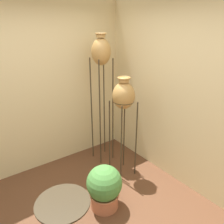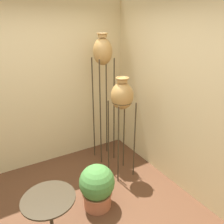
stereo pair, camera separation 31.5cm
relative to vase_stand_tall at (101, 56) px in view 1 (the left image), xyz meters
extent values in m
cube|color=beige|center=(-1.06, 0.44, -0.44)|extent=(7.27, 0.06, 2.70)
cube|color=beige|center=(0.60, -1.22, -0.44)|extent=(0.06, 7.27, 2.70)
cylinder|color=#382D1E|center=(-0.13, -0.13, -0.91)|extent=(0.02, 0.02, 1.76)
cylinder|color=#382D1E|center=(0.13, -0.13, -0.91)|extent=(0.02, 0.02, 1.76)
cylinder|color=#382D1E|center=(-0.13, 0.13, -0.91)|extent=(0.02, 0.02, 1.76)
cylinder|color=#382D1E|center=(0.13, 0.13, -0.91)|extent=(0.02, 0.02, 1.76)
torus|color=#382D1E|center=(0.00, 0.00, -0.03)|extent=(0.26, 0.26, 0.02)
ellipsoid|color=#B28447|center=(0.00, 0.00, 0.06)|extent=(0.30, 0.30, 0.41)
cylinder|color=#B28447|center=(0.00, 0.00, 0.29)|extent=(0.13, 0.13, 0.06)
torus|color=#B28447|center=(0.00, 0.00, 0.32)|extent=(0.17, 0.17, 0.02)
cylinder|color=#382D1E|center=(-0.14, -0.70, -1.19)|extent=(0.02, 0.02, 1.21)
cylinder|color=#382D1E|center=(0.14, -0.70, -1.19)|extent=(0.02, 0.02, 1.21)
cylinder|color=#382D1E|center=(-0.14, -0.41, -1.19)|extent=(0.02, 0.02, 1.21)
cylinder|color=#382D1E|center=(0.14, -0.41, -1.19)|extent=(0.02, 0.02, 1.21)
torus|color=#382D1E|center=(0.00, -0.55, -0.58)|extent=(0.29, 0.29, 0.02)
ellipsoid|color=#B28447|center=(0.00, -0.55, -0.49)|extent=(0.32, 0.32, 0.39)
cylinder|color=#B28447|center=(0.00, -0.55, -0.27)|extent=(0.14, 0.14, 0.06)
torus|color=#B28447|center=(0.00, -0.55, -0.24)|extent=(0.19, 0.19, 0.02)
cylinder|color=#382D1E|center=(-1.29, -1.24, -1.16)|extent=(0.53, 0.53, 0.02)
cylinder|color=#B26647|center=(-0.64, -0.98, -1.69)|extent=(0.35, 0.35, 0.21)
torus|color=#B26647|center=(-0.64, -0.98, -1.58)|extent=(0.38, 0.38, 0.02)
sphere|color=#47843D|center=(-0.64, -0.98, -1.41)|extent=(0.45, 0.45, 0.45)
camera|label=1|loc=(-1.88, -2.83, 0.41)|focal=35.00mm
camera|label=2|loc=(-1.61, -3.00, 0.41)|focal=35.00mm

